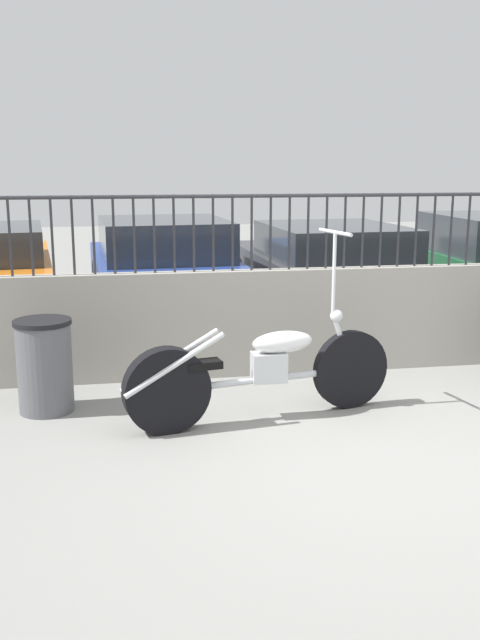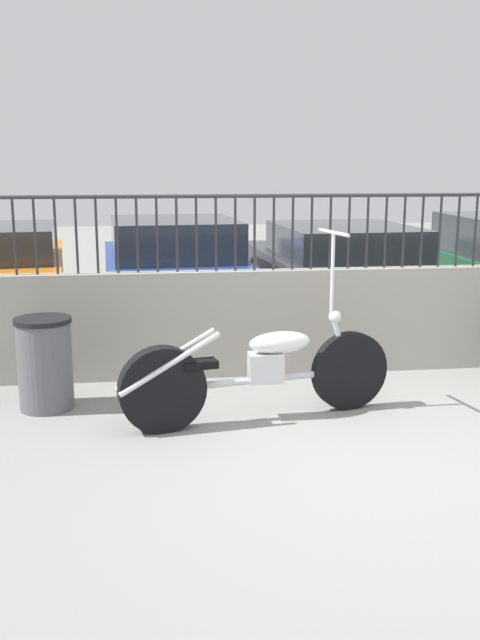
# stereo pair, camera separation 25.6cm
# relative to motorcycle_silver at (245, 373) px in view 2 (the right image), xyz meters

# --- Properties ---
(ground_plane) EXTENTS (40.00, 40.00, 0.00)m
(ground_plane) POSITION_rel_motorcycle_silver_xyz_m (0.74, -0.91, -0.40)
(ground_plane) COLOR gray
(low_wall) EXTENTS (10.44, 0.18, 1.05)m
(low_wall) POSITION_rel_motorcycle_silver_xyz_m (0.74, 1.31, 0.12)
(low_wall) COLOR #9E998E
(low_wall) RESTS_ON ground_plane
(fence_railing) EXTENTS (10.44, 0.04, 0.73)m
(fence_railing) POSITION_rel_motorcycle_silver_xyz_m (0.74, 1.31, 1.13)
(fence_railing) COLOR #2D2D33
(fence_railing) RESTS_ON low_wall
(motorcycle_silver) EXTENTS (2.30, 0.69, 1.54)m
(motorcycle_silver) POSITION_rel_motorcycle_silver_xyz_m (0.00, 0.00, 0.00)
(motorcycle_silver) COLOR black
(motorcycle_silver) RESTS_ON ground_plane
(trash_bin) EXTENTS (0.48, 0.48, 0.79)m
(trash_bin) POSITION_rel_motorcycle_silver_xyz_m (-1.64, 0.53, -0.00)
(trash_bin) COLOR #56565B
(trash_bin) RESTS_ON ground_plane
(car_blue) EXTENTS (2.04, 4.13, 1.34)m
(car_blue) POSITION_rel_motorcycle_silver_xyz_m (-0.39, 4.20, 0.27)
(car_blue) COLOR black
(car_blue) RESTS_ON ground_plane
(car_dark_grey) EXTENTS (2.08, 4.50, 1.25)m
(car_dark_grey) POSITION_rel_motorcycle_silver_xyz_m (1.88, 3.99, 0.24)
(car_dark_grey) COLOR black
(car_dark_grey) RESTS_ON ground_plane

